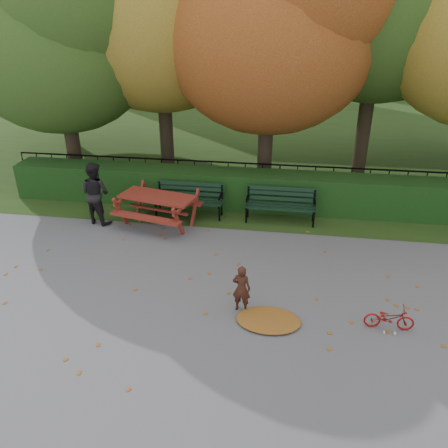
# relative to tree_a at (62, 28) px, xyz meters

# --- Properties ---
(ground) EXTENTS (90.00, 90.00, 0.00)m
(ground) POSITION_rel_tree_a_xyz_m (5.19, -5.58, -4.52)
(ground) COLOR slate
(ground) RESTS_ON ground
(grass_strip) EXTENTS (90.00, 90.00, 0.00)m
(grass_strip) POSITION_rel_tree_a_xyz_m (5.19, 8.42, -4.52)
(grass_strip) COLOR #213914
(grass_strip) RESTS_ON ground
(hedge) EXTENTS (13.00, 0.90, 1.00)m
(hedge) POSITION_rel_tree_a_xyz_m (5.19, -1.08, -4.02)
(hedge) COLOR black
(hedge) RESTS_ON ground
(iron_fence) EXTENTS (14.00, 0.04, 1.02)m
(iron_fence) POSITION_rel_tree_a_xyz_m (5.19, -0.28, -3.98)
(iron_fence) COLOR black
(iron_fence) RESTS_ON ground
(tree_a) EXTENTS (5.88, 5.60, 7.48)m
(tree_a) POSITION_rel_tree_a_xyz_m (0.00, 0.00, 0.00)
(tree_a) COLOR #302519
(tree_a) RESTS_ON ground
(tree_c) EXTENTS (6.30, 6.00, 8.00)m
(tree_c) POSITION_rel_tree_a_xyz_m (6.02, 0.38, 0.30)
(tree_c) COLOR #302519
(tree_c) RESTS_ON ground
(bench_left) EXTENTS (1.80, 0.57, 0.88)m
(bench_left) POSITION_rel_tree_a_xyz_m (3.89, -1.88, -4.00)
(bench_left) COLOR black
(bench_left) RESTS_ON ground
(bench_right) EXTENTS (1.80, 0.57, 0.88)m
(bench_right) POSITION_rel_tree_a_xyz_m (6.29, -1.88, -4.00)
(bench_right) COLOR black
(bench_right) RESTS_ON ground
(picnic_table) EXTENTS (2.16, 1.88, 0.91)m
(picnic_table) POSITION_rel_tree_a_xyz_m (3.24, -2.58, -3.90)
(picnic_table) COLOR maroon
(picnic_table) RESTS_ON ground
(leaf_pile) EXTENTS (1.23, 0.92, 0.08)m
(leaf_pile) POSITION_rel_tree_a_xyz_m (6.26, -6.09, -4.48)
(leaf_pile) COLOR brown
(leaf_pile) RESTS_ON ground
(leaf_scatter) EXTENTS (9.00, 5.70, 0.01)m
(leaf_scatter) POSITION_rel_tree_a_xyz_m (5.19, -5.28, -4.51)
(leaf_scatter) COLOR brown
(leaf_scatter) RESTS_ON ground
(child) EXTENTS (0.36, 0.25, 0.92)m
(child) POSITION_rel_tree_a_xyz_m (5.74, -5.81, -4.06)
(child) COLOR #3A1B12
(child) RESTS_ON ground
(adult) EXTENTS (0.92, 0.81, 1.60)m
(adult) POSITION_rel_tree_a_xyz_m (1.65, -2.68, -3.72)
(adult) COLOR black
(adult) RESTS_ON ground
(bicycle) EXTENTS (0.83, 0.29, 0.44)m
(bicycle) POSITION_rel_tree_a_xyz_m (8.30, -5.95, -4.30)
(bicycle) COLOR maroon
(bicycle) RESTS_ON ground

